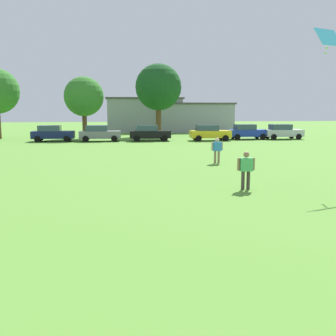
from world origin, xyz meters
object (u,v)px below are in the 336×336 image
object	(u,v)px
parked_car_blue_4	(247,132)
tree_far_right	(158,87)
tree_right	(84,97)
parked_car_gray_1	(99,133)
bystander_near_trees	(217,148)
parked_car_black_2	(149,133)
parked_car_navy_0	(52,133)
kite	(328,38)
parked_car_yellow_3	(209,133)
adult_bystander	(246,167)
parked_car_silver_5	(282,132)

from	to	relation	value
parked_car_blue_4	tree_far_right	size ratio (longest dim) A/B	0.48
tree_right	parked_car_gray_1	bearing A→B (deg)	-68.48
bystander_near_trees	tree_far_right	distance (m)	26.28
parked_car_black_2	tree_far_right	distance (m)	9.55
parked_car_navy_0	parked_car_black_2	size ratio (longest dim) A/B	1.00
parked_car_navy_0	parked_car_gray_1	xyz separation A→B (m)	(4.88, -0.42, 0.00)
kite	parked_car_blue_4	bearing A→B (deg)	78.66
parked_car_yellow_3	kite	bearing A→B (deg)	-90.87
parked_car_black_2	parked_car_blue_4	xyz separation A→B (m)	(11.15, 1.00, 0.00)
adult_bystander	parked_car_yellow_3	xyz separation A→B (m)	(4.68, 25.52, -0.08)
parked_car_black_2	tree_right	distance (m)	9.53
parked_car_gray_1	parked_car_yellow_3	size ratio (longest dim) A/B	1.00
parked_car_black_2	tree_far_right	bearing A→B (deg)	76.57
parked_car_gray_1	tree_far_right	size ratio (longest dim) A/B	0.48
parked_car_yellow_3	parked_car_blue_4	xyz separation A→B (m)	(4.67, 1.41, 0.00)
parked_car_navy_0	kite	bearing A→B (deg)	-56.79
parked_car_yellow_3	parked_car_blue_4	distance (m)	4.88
bystander_near_trees	parked_car_navy_0	world-z (taller)	parked_car_navy_0
parked_car_gray_1	parked_car_black_2	size ratio (longest dim) A/B	1.00
parked_car_silver_5	tree_far_right	distance (m)	16.01
adult_bystander	tree_far_right	distance (m)	34.11
parked_car_gray_1	parked_car_yellow_3	xyz separation A→B (m)	(11.74, -0.71, 0.00)
adult_bystander	tree_far_right	xyz separation A→B (m)	(0.06, 33.72, 5.13)
bystander_near_trees	parked_car_silver_5	size ratio (longest dim) A/B	0.37
bystander_near_trees	tree_right	size ratio (longest dim) A/B	0.22
bystander_near_trees	parked_car_blue_4	xyz separation A→B (m)	(8.47, 18.97, -0.08)
tree_right	kite	bearing A→B (deg)	-65.56
parked_car_yellow_3	tree_far_right	size ratio (longest dim) A/B	0.48
parked_car_gray_1	parked_car_blue_4	size ratio (longest dim) A/B	1.00
adult_bystander	parked_car_black_2	bearing A→B (deg)	-86.70
adult_bystander	bystander_near_trees	world-z (taller)	adult_bystander
parked_car_navy_0	parked_car_black_2	world-z (taller)	same
parked_car_navy_0	tree_right	size ratio (longest dim) A/B	0.61
parked_car_navy_0	adult_bystander	bearing A→B (deg)	-65.88
adult_bystander	bystander_near_trees	bearing A→B (deg)	-96.96
parked_car_black_2	parked_car_blue_4	size ratio (longest dim) A/B	1.00
parked_car_black_2	parked_car_navy_0	bearing A→B (deg)	175.96
kite	parked_car_navy_0	distance (m)	30.20
kite	parked_car_silver_5	size ratio (longest dim) A/B	0.33
parked_car_gray_1	tree_far_right	world-z (taller)	tree_far_right
bystander_near_trees	parked_car_black_2	world-z (taller)	parked_car_black_2
parked_car_silver_5	tree_right	bearing A→B (deg)	168.81
parked_car_gray_1	tree_right	xyz separation A→B (m)	(-1.85, 4.69, 3.93)
adult_bystander	parked_car_yellow_3	bearing A→B (deg)	-101.05
parked_car_black_2	parked_car_silver_5	world-z (taller)	same
parked_car_black_2	tree_far_right	size ratio (longest dim) A/B	0.48
parked_car_black_2	adult_bystander	bearing A→B (deg)	-86.04
bystander_near_trees	parked_car_navy_0	size ratio (longest dim) A/B	0.37
parked_car_yellow_3	tree_far_right	bearing A→B (deg)	119.40
parked_car_blue_4	parked_car_silver_5	world-z (taller)	same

